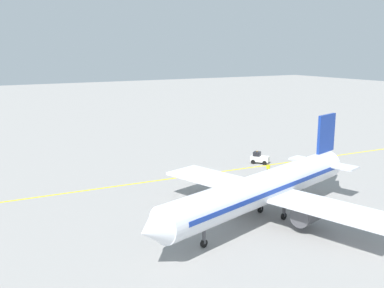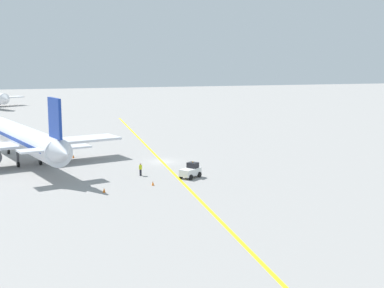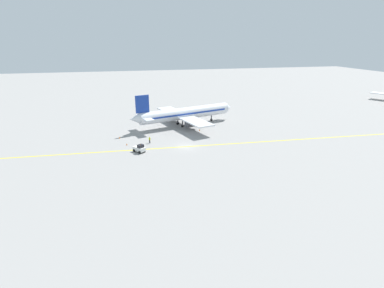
% 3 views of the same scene
% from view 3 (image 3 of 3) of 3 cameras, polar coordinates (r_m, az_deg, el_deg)
% --- Properties ---
extents(ground_plane, '(400.00, 400.00, 0.00)m').
position_cam_3_polar(ground_plane, '(74.85, -1.16, -0.51)').
color(ground_plane, gray).
extents(apron_yellow_centreline, '(6.18, 119.88, 0.01)m').
position_cam_3_polar(apron_yellow_centreline, '(74.85, -1.16, -0.51)').
color(apron_yellow_centreline, yellow).
rests_on(apron_yellow_centreline, ground).
extents(airplane_at_gate, '(28.32, 34.86, 10.60)m').
position_cam_3_polar(airplane_at_gate, '(92.91, -1.45, 5.80)').
color(airplane_at_gate, silver).
rests_on(airplane_at_gate, ground).
extents(baggage_tug_white, '(3.29, 3.03, 2.11)m').
position_cam_3_polar(baggage_tug_white, '(72.07, -9.98, -0.84)').
color(baggage_tug_white, white).
rests_on(baggage_tug_white, ground).
extents(ground_crew_worker, '(0.46, 0.42, 1.68)m').
position_cam_3_polar(ground_crew_worker, '(77.98, -8.08, 0.82)').
color(ground_crew_worker, '#23232D').
rests_on(ground_crew_worker, ground).
extents(traffic_cone_near_nose, '(0.32, 0.32, 0.55)m').
position_cam_3_polar(traffic_cone_near_nose, '(87.93, 1.44, 2.70)').
color(traffic_cone_near_nose, orange).
rests_on(traffic_cone_near_nose, ground).
extents(traffic_cone_mid_apron, '(0.32, 0.32, 0.55)m').
position_cam_3_polar(traffic_cone_mid_apron, '(77.55, -12.32, -0.04)').
color(traffic_cone_mid_apron, orange).
rests_on(traffic_cone_mid_apron, ground).
extents(traffic_cone_by_wingtip, '(0.32, 0.32, 0.55)m').
position_cam_3_polar(traffic_cone_by_wingtip, '(83.42, -13.64, 1.23)').
color(traffic_cone_by_wingtip, orange).
rests_on(traffic_cone_by_wingtip, ground).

